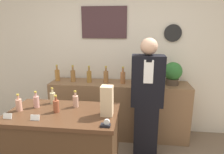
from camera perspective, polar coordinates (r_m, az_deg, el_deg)
back_wall at (r=3.42m, az=1.39°, el=6.66°), size 5.20×0.09×2.70m
back_shelf at (r=3.37m, az=1.97°, el=-9.27°), size 2.23×0.47×0.93m
display_counter at (r=2.44m, az=-13.29°, el=-19.63°), size 1.18×0.68×0.92m
shopkeeper at (r=2.75m, az=9.85°, el=-6.68°), size 0.42×0.27×1.67m
potted_plant at (r=3.21m, az=16.98°, el=1.19°), size 0.28×0.28×0.36m
paper_bag at (r=2.03m, az=-1.46°, el=-6.84°), size 0.12×0.11×0.31m
tape_dispenser at (r=1.87m, az=-1.75°, el=-13.31°), size 0.09×0.06×0.07m
price_card_left at (r=2.25m, az=-27.71°, el=-9.85°), size 0.09×0.02×0.06m
price_card_right at (r=2.11m, az=-21.15°, el=-10.76°), size 0.09×0.02×0.06m
counter_bottle_0 at (r=2.39m, az=-25.07°, el=-7.13°), size 0.06×0.06×0.19m
counter_bottle_1 at (r=2.41m, az=-20.84°, el=-6.52°), size 0.06×0.06×0.19m
counter_bottle_2 at (r=2.47m, az=-16.59°, el=-5.63°), size 0.06×0.06×0.19m
counter_bottle_3 at (r=2.21m, az=-15.67°, el=-7.90°), size 0.06×0.06×0.19m
counter_bottle_4 at (r=2.30m, az=-10.37°, el=-6.73°), size 0.06×0.06×0.19m
shelf_bottle_0 at (r=3.44m, az=-15.36°, el=0.62°), size 0.08×0.08×0.27m
shelf_bottle_1 at (r=3.34m, az=-11.07°, el=0.45°), size 0.08×0.08×0.27m
shelf_bottle_2 at (r=3.25m, az=-6.54°, el=0.26°), size 0.08×0.08×0.27m
shelf_bottle_3 at (r=3.21m, az=-1.74°, el=0.18°), size 0.08×0.08×0.27m
shelf_bottle_4 at (r=3.17m, az=3.12°, el=-0.04°), size 0.08×0.08×0.27m
shelf_bottle_5 at (r=3.18m, az=8.07°, el=-0.08°), size 0.08×0.08×0.27m
shelf_bottle_6 at (r=3.18m, az=13.00°, el=-0.31°), size 0.08×0.08×0.27m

